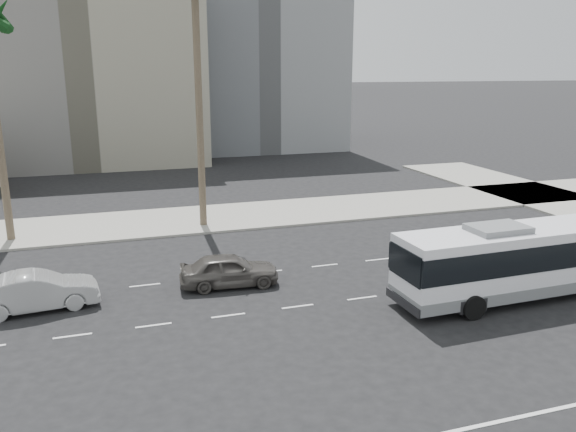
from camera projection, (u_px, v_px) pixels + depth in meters
name	position (u px, v px, depth m)	size (l,w,h in m)	color
ground	(362.00, 298.00, 25.20)	(700.00, 700.00, 0.00)	black
sidewalk_north	(267.00, 214.00, 39.46)	(120.00, 7.00, 0.15)	gray
midrise_beige_west	(82.00, 76.00, 60.83)	(24.00, 18.00, 18.00)	slate
midrise_gray_center	(248.00, 42.00, 72.20)	(20.00, 20.00, 26.00)	slate
highrise_right	(230.00, 6.00, 241.62)	(26.00, 26.00, 70.00)	slate
highrise_far	(268.00, 25.00, 277.93)	(22.00, 22.00, 60.00)	slate
city_bus	(524.00, 258.00, 24.95)	(11.93, 2.94, 3.41)	silver
car_a	(229.00, 270.00, 26.47)	(4.55, 1.83, 1.55)	#514D48
car_b	(37.00, 291.00, 23.85)	(4.88, 1.70, 1.61)	#A5A5A5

